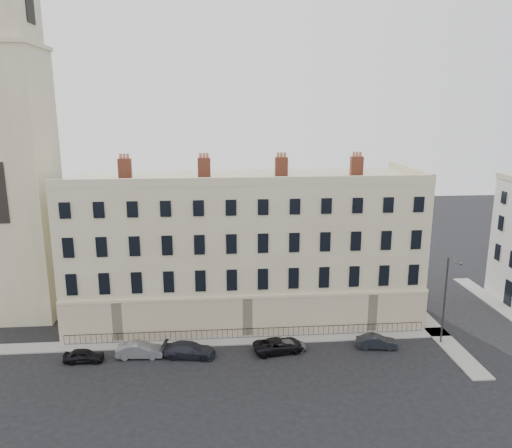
{
  "coord_description": "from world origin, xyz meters",
  "views": [
    {
      "loc": [
        -9.06,
        -39.38,
        22.27
      ],
      "look_at": [
        -4.82,
        10.0,
        10.42
      ],
      "focal_mm": 35.0,
      "sensor_mm": 36.0,
      "label": 1
    }
  ],
  "objects_px": {
    "car_b": "(140,350)",
    "car_e": "(288,345)",
    "car_a": "(84,356)",
    "streetlamp": "(446,297)",
    "car_f": "(377,342)",
    "car_c": "(189,350)",
    "car_d": "(279,345)"
  },
  "relations": [
    {
      "from": "car_d",
      "to": "car_a",
      "type": "bearing_deg",
      "value": 81.45
    },
    {
      "from": "car_d",
      "to": "car_b",
      "type": "bearing_deg",
      "value": 79.9
    },
    {
      "from": "car_c",
      "to": "car_d",
      "type": "bearing_deg",
      "value": -79.5
    },
    {
      "from": "car_d",
      "to": "car_e",
      "type": "height_order",
      "value": "car_d"
    },
    {
      "from": "car_b",
      "to": "car_d",
      "type": "bearing_deg",
      "value": -88.41
    },
    {
      "from": "car_a",
      "to": "streetlamp",
      "type": "bearing_deg",
      "value": -88.64
    },
    {
      "from": "car_b",
      "to": "car_f",
      "type": "height_order",
      "value": "car_b"
    },
    {
      "from": "streetlamp",
      "to": "car_d",
      "type": "bearing_deg",
      "value": -161.49
    },
    {
      "from": "car_e",
      "to": "streetlamp",
      "type": "bearing_deg",
      "value": -97.1
    },
    {
      "from": "car_d",
      "to": "car_e",
      "type": "relative_size",
      "value": 1.37
    },
    {
      "from": "car_a",
      "to": "streetlamp",
      "type": "distance_m",
      "value": 33.55
    },
    {
      "from": "car_f",
      "to": "car_a",
      "type": "bearing_deg",
      "value": 97.8
    },
    {
      "from": "car_f",
      "to": "car_e",
      "type": "bearing_deg",
      "value": 96.53
    },
    {
      "from": "car_a",
      "to": "car_e",
      "type": "distance_m",
      "value": 18.37
    },
    {
      "from": "car_b",
      "to": "car_c",
      "type": "distance_m",
      "value": 4.47
    },
    {
      "from": "car_b",
      "to": "car_f",
      "type": "relative_size",
      "value": 1.11
    },
    {
      "from": "car_a",
      "to": "car_b",
      "type": "xyz_separation_m",
      "value": [
        4.86,
        0.43,
        0.09
      ]
    },
    {
      "from": "car_c",
      "to": "car_e",
      "type": "distance_m",
      "value": 9.06
    },
    {
      "from": "car_f",
      "to": "car_d",
      "type": "bearing_deg",
      "value": 96.88
    },
    {
      "from": "car_b",
      "to": "car_c",
      "type": "bearing_deg",
      "value": -92.29
    },
    {
      "from": "car_b",
      "to": "car_f",
      "type": "xyz_separation_m",
      "value": [
        21.93,
        -0.15,
        -0.07
      ]
    },
    {
      "from": "car_a",
      "to": "streetlamp",
      "type": "height_order",
      "value": "streetlamp"
    },
    {
      "from": "car_a",
      "to": "car_b",
      "type": "distance_m",
      "value": 4.88
    },
    {
      "from": "car_c",
      "to": "streetlamp",
      "type": "height_order",
      "value": "streetlamp"
    },
    {
      "from": "car_b",
      "to": "car_e",
      "type": "relative_size",
      "value": 1.22
    },
    {
      "from": "car_b",
      "to": "streetlamp",
      "type": "distance_m",
      "value": 28.72
    },
    {
      "from": "car_a",
      "to": "car_c",
      "type": "height_order",
      "value": "car_c"
    },
    {
      "from": "car_a",
      "to": "car_c",
      "type": "xyz_separation_m",
      "value": [
        9.31,
        0.1,
        0.09
      ]
    },
    {
      "from": "car_c",
      "to": "streetlamp",
      "type": "xyz_separation_m",
      "value": [
        23.97,
        0.52,
        4.09
      ]
    },
    {
      "from": "car_e",
      "to": "streetlamp",
      "type": "height_order",
      "value": "streetlamp"
    },
    {
      "from": "car_a",
      "to": "car_c",
      "type": "relative_size",
      "value": 0.74
    },
    {
      "from": "car_b",
      "to": "car_d",
      "type": "height_order",
      "value": "car_b"
    }
  ]
}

